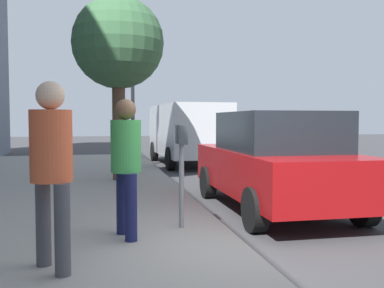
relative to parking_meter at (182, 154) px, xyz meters
name	(u,v)px	position (x,y,z in m)	size (l,w,h in m)	color
ground_plane	(242,252)	(-0.80, -0.62, -1.17)	(80.00, 80.00, 0.00)	#38383A
parking_meter	(182,154)	(0.00, 0.00, 0.00)	(0.36, 0.12, 1.41)	gray
pedestrian_at_meter	(126,157)	(-0.37, 0.77, 0.00)	(0.52, 0.38, 1.74)	#191E4C
pedestrian_bystander	(51,158)	(-1.44, 1.54, 0.09)	(0.49, 0.40, 1.85)	#47474C
parked_sedan_near	(275,161)	(1.45, -1.97, -0.27)	(4.40, 1.97, 1.77)	maroon
parked_van_far	(187,130)	(9.79, -1.97, 0.09)	(5.27, 2.27, 2.18)	silver
street_tree	(118,45)	(5.07, 0.66, 2.31)	(2.25, 2.25, 4.50)	brown
traffic_signal	(136,92)	(8.97, -0.05, 1.41)	(0.24, 0.44, 3.60)	black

